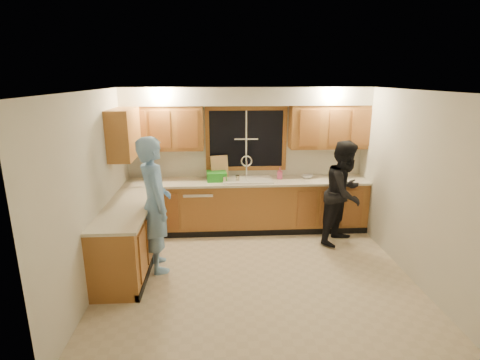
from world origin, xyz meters
name	(u,v)px	position (x,y,z in m)	size (l,w,h in m)	color
floor	(256,274)	(0.00, 0.00, 0.00)	(4.20, 4.20, 0.00)	beige
ceiling	(259,91)	(0.00, 0.00, 2.50)	(4.20, 4.20, 0.00)	white
wall_back	(246,158)	(0.00, 1.90, 1.25)	(4.20, 4.20, 0.00)	silver
wall_left	(94,191)	(-2.10, 0.00, 1.25)	(3.80, 3.80, 0.00)	silver
wall_right	(413,186)	(2.10, 0.00, 1.25)	(3.80, 3.80, 0.00)	silver
base_cabinets_back	(247,206)	(0.00, 1.60, 0.44)	(4.20, 0.60, 0.88)	#A66930
base_cabinets_left	(129,238)	(-1.80, 0.35, 0.44)	(0.60, 1.90, 0.88)	#A66930
countertop_back	(247,182)	(0.00, 1.58, 0.90)	(4.20, 0.63, 0.04)	beige
countertop_left	(127,208)	(-1.79, 0.35, 0.90)	(0.63, 1.90, 0.04)	beige
upper_cabinets_left	(163,128)	(-1.43, 1.73, 1.83)	(1.35, 0.33, 0.75)	#A66930
upper_cabinets_right	(329,127)	(1.43, 1.73, 1.83)	(1.35, 0.33, 0.75)	#A66930
upper_cabinets_return	(124,134)	(-1.94, 1.12, 1.83)	(0.33, 0.90, 0.75)	#A66930
soffit	(247,96)	(0.00, 1.72, 2.35)	(4.20, 0.35, 0.30)	silver
window_frame	(246,139)	(0.00, 1.89, 1.60)	(1.44, 0.03, 1.14)	black
sink	(247,183)	(0.00, 1.60, 0.86)	(0.86, 0.52, 0.57)	white
dishwasher	(199,209)	(-0.85, 1.59, 0.41)	(0.60, 0.56, 0.82)	white
stove	(119,256)	(-1.80, -0.22, 0.45)	(0.58, 0.75, 0.90)	white
man	(155,205)	(-1.39, 0.29, 0.95)	(0.70, 0.46, 1.91)	#79ACE5
woman	(344,193)	(1.53, 0.99, 0.85)	(0.83, 0.65, 1.70)	black
knife_block	(151,173)	(-1.67, 1.73, 1.04)	(0.13, 0.11, 0.25)	#9F5F2B
cutting_board	(219,167)	(-0.48, 1.75, 1.13)	(0.31, 0.02, 0.41)	tan
dish_crate	(217,176)	(-0.54, 1.63, 1.00)	(0.33, 0.31, 0.16)	green
soap_bottle	(280,173)	(0.58, 1.66, 1.02)	(0.09, 0.09, 0.20)	#D95285
bowl	(307,177)	(1.07, 1.67, 0.94)	(0.20, 0.20, 0.05)	silver
can_left	(224,180)	(-0.40, 1.46, 0.97)	(0.06, 0.06, 0.11)	#B8AC8D
can_right	(238,179)	(-0.18, 1.51, 0.98)	(0.06, 0.06, 0.12)	#B8AC8D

